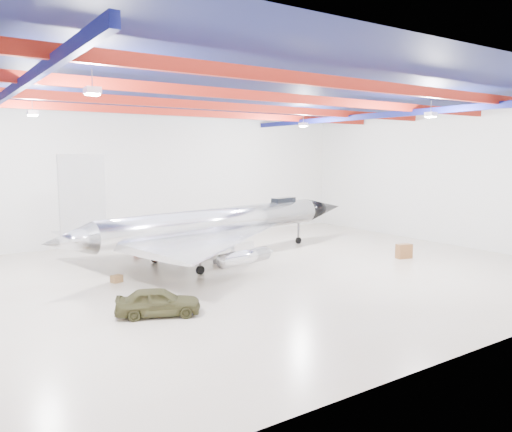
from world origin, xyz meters
TOP-DOWN VIEW (x-y plane):
  - floor at (0.00, 0.00)m, footprint 40.00×40.00m
  - wall_back at (0.00, 15.00)m, footprint 40.00×0.00m
  - wall_right at (20.00, 0.00)m, footprint 0.00×30.00m
  - ceiling at (0.00, 0.00)m, footprint 40.00×40.00m
  - ceiling_structure at (0.00, 0.00)m, footprint 39.50×29.50m
  - jet_aircraft at (1.47, 4.58)m, footprint 26.65×18.23m
  - jeep at (-6.99, -4.54)m, footprint 4.12×2.93m
  - desk at (12.50, -2.34)m, footprint 1.21×0.78m
  - crate_ply at (-6.61, 2.43)m, footprint 0.70×0.62m
  - toolbox_red at (-2.93, 8.90)m, footprint 0.56×0.51m
  - engine_drum at (0.59, 3.54)m, footprint 0.58×0.58m
  - parts_bin at (2.47, 8.35)m, footprint 0.81×0.75m
  - oil_barrel at (0.51, 6.43)m, footprint 0.61×0.52m
  - spares_box at (-0.67, 10.96)m, footprint 0.50×0.50m

SIDE VIEW (x-z plane):
  - floor at x=0.00m, z-range 0.00..0.00m
  - toolbox_red at x=-2.93m, z-range 0.00..0.32m
  - spares_box at x=-0.67m, z-range 0.00..0.35m
  - oil_barrel at x=0.51m, z-range 0.00..0.38m
  - crate_ply at x=-6.61m, z-range 0.00..0.42m
  - engine_drum at x=0.59m, z-range 0.00..0.42m
  - parts_bin at x=2.47m, z-range 0.00..0.46m
  - desk at x=12.50m, z-range 0.00..1.02m
  - jeep at x=-6.99m, z-range 0.00..1.30m
  - jet_aircraft at x=1.47m, z-range -1.26..6.07m
  - wall_back at x=0.00m, z-range -14.50..25.50m
  - wall_right at x=20.00m, z-range -9.50..20.50m
  - ceiling_structure at x=0.00m, z-range 9.79..10.86m
  - ceiling at x=0.00m, z-range 11.00..11.00m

